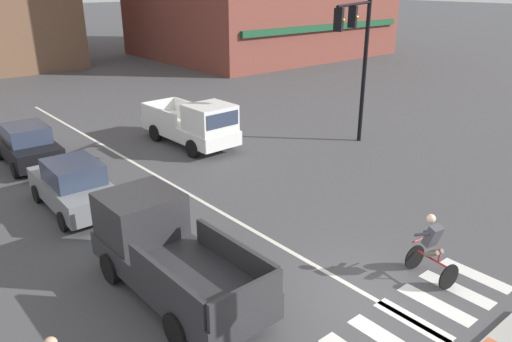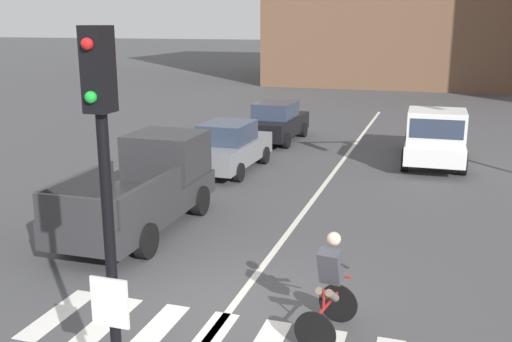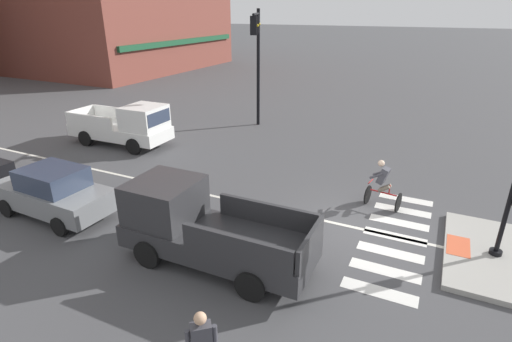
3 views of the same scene
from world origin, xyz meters
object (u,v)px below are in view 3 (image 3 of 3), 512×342
Objects in this scene: car_grey_westbound_far at (53,192)px; pickup_truck_charcoal_westbound_near at (202,227)px; traffic_light_mast at (257,49)px; pickup_truck_white_eastbound_far at (127,126)px; cyclist at (383,184)px.

pickup_truck_charcoal_westbound_near is at bearing -90.03° from car_grey_westbound_far.
pickup_truck_white_eastbound_far is (-4.99, 4.63, -3.37)m from traffic_light_mast.
traffic_light_mast reaches higher than car_grey_westbound_far.
traffic_light_mast is at bearing -8.90° from car_grey_westbound_far.
pickup_truck_white_eastbound_far is at bearing 52.69° from pickup_truck_charcoal_westbound_near.
cyclist is (-6.32, -7.71, -3.48)m from traffic_light_mast.
cyclist is at bearing -96.16° from pickup_truck_white_eastbound_far.
traffic_light_mast is at bearing -42.89° from pickup_truck_white_eastbound_far.
pickup_truck_charcoal_westbound_near is 10.72m from pickup_truck_white_eastbound_far.
traffic_light_mast is 3.75× the size of cyclist.
traffic_light_mast is 12.15m from car_grey_westbound_far.
pickup_truck_white_eastbound_far is 3.06× the size of cyclist.
cyclist is at bearing -129.35° from traffic_light_mast.
pickup_truck_white_eastbound_far is at bearing 83.84° from cyclist.
cyclist reaches higher than car_grey_westbound_far.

